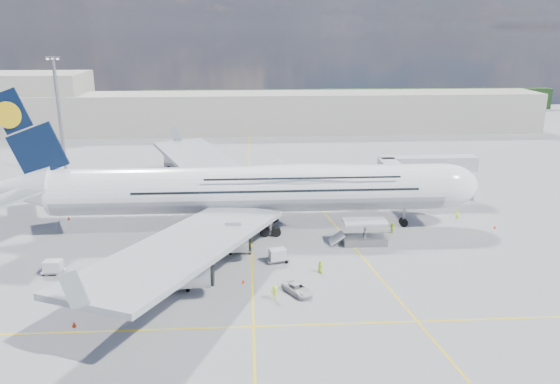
{
  "coord_description": "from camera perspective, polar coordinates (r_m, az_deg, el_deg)",
  "views": [
    {
      "loc": [
        -0.29,
        -72.75,
        31.38
      ],
      "look_at": [
        4.59,
        8.0,
        6.81
      ],
      "focal_mm": 35.0,
      "sensor_mm": 36.0,
      "label": 1
    }
  ],
  "objects": [
    {
      "name": "dolly_row_c",
      "position": [
        69.97,
        -10.64,
        -9.73
      ],
      "size": [
        3.66,
        2.72,
        0.48
      ],
      "rotation": [
        0.0,
        0.0,
        0.33
      ],
      "color": "gray",
      "rests_on": "ground"
    },
    {
      "name": "light_mast",
      "position": [
        125.59,
        -22.04,
        7.35
      ],
      "size": [
        3.0,
        0.7,
        25.5
      ],
      "color": "gray",
      "rests_on": "ground"
    },
    {
      "name": "cone_nose",
      "position": [
        95.14,
        21.54,
        -3.43
      ],
      "size": [
        0.44,
        0.44,
        0.56
      ],
      "color": "#FB3D0D",
      "rests_on": "ground"
    },
    {
      "name": "taxi_line_cross",
      "position": [
        61.37,
        -2.78,
        -13.87
      ],
      "size": [
        120.0,
        0.25,
        0.01
      ],
      "primitive_type": "cube",
      "color": "yellow",
      "rests_on": "ground"
    },
    {
      "name": "cone_tail",
      "position": [
        99.12,
        -21.22,
        -2.57
      ],
      "size": [
        0.49,
        0.49,
        0.62
      ],
      "color": "#FB3D0D",
      "rests_on": "ground"
    },
    {
      "name": "crew_wing",
      "position": [
        71.29,
        -16.51,
        -9.1
      ],
      "size": [
        0.73,
        1.22,
        1.95
      ],
      "primitive_type": "imported",
      "rotation": [
        0.0,
        0.0,
        1.34
      ],
      "color": "#D3E017",
      "rests_on": "ground"
    },
    {
      "name": "crew_nose",
      "position": [
        96.52,
        18.02,
        -2.34
      ],
      "size": [
        0.79,
        0.6,
        1.93
      ],
      "primitive_type": "imported",
      "rotation": [
        0.0,
        0.0,
        0.22
      ],
      "color": "#C7FC1A",
      "rests_on": "ground"
    },
    {
      "name": "baggage_tug",
      "position": [
        76.61,
        -13.44,
        -7.22
      ],
      "size": [
        2.68,
        1.65,
        1.56
      ],
      "rotation": [
        0.0,
        0.0,
        -0.21
      ],
      "color": "white",
      "rests_on": "ground"
    },
    {
      "name": "dolly_row_a",
      "position": [
        71.36,
        -15.38,
        -8.98
      ],
      "size": [
        3.21,
        2.48,
        1.8
      ],
      "rotation": [
        0.0,
        0.0,
        0.39
      ],
      "color": "gray",
      "rests_on": "ground"
    },
    {
      "name": "service_van",
      "position": [
        67.86,
        1.81,
        -10.07
      ],
      "size": [
        4.08,
        4.87,
        1.24
      ],
      "primitive_type": "imported",
      "rotation": [
        0.0,
        0.0,
        0.55
      ],
      "color": "silver",
      "rests_on": "ground"
    },
    {
      "name": "hangar",
      "position": [
        187.62,
        -25.53,
        8.42
      ],
      "size": [
        40.0,
        22.0,
        18.0
      ],
      "primitive_type": "cube",
      "color": "#B2AD9E",
      "rests_on": "ground"
    },
    {
      "name": "dolly_row_b",
      "position": [
        74.29,
        -12.47,
        -7.56
      ],
      "size": [
        3.77,
        2.93,
        2.12
      ],
      "rotation": [
        0.0,
        0.0,
        -0.39
      ],
      "color": "gray",
      "rests_on": "ground"
    },
    {
      "name": "crew_van",
      "position": [
        73.24,
        4.22,
        -7.79
      ],
      "size": [
        0.98,
        0.98,
        1.72
      ],
      "primitive_type": "imported",
      "rotation": [
        0.0,
        0.0,
        2.35
      ],
      "color": "#A2DE17",
      "rests_on": "ground"
    },
    {
      "name": "airliner",
      "position": [
        86.3,
        -2.95,
        0.37
      ],
      "size": [
        77.26,
        79.15,
        23.71
      ],
      "color": "white",
      "rests_on": "ground"
    },
    {
      "name": "dolly_nose_near",
      "position": [
        79.56,
        -4.19,
        -6.08
      ],
      "size": [
        3.57,
        2.12,
        0.5
      ],
      "rotation": [
        0.0,
        0.0,
        -0.09
      ],
      "color": "gray",
      "rests_on": "ground"
    },
    {
      "name": "dolly_back",
      "position": [
        78.54,
        -22.61,
        -7.23
      ],
      "size": [
        3.07,
        1.74,
        1.9
      ],
      "rotation": [
        0.0,
        0.0,
        -0.05
      ],
      "color": "gray",
      "rests_on": "ground"
    },
    {
      "name": "terminal",
      "position": [
        169.66,
        -3.35,
        8.26
      ],
      "size": [
        180.0,
        16.0,
        12.0
      ],
      "primitive_type": "cube",
      "color": "#B2AD9E",
      "rests_on": "ground"
    },
    {
      "name": "ground",
      "position": [
        79.23,
        -2.98,
        -6.46
      ],
      "size": [
        300.0,
        300.0,
        0.0
      ],
      "primitive_type": "plane",
      "color": "gray",
      "rests_on": "ground"
    },
    {
      "name": "cone_wing_left_outer",
      "position": [
        109.34,
        -11.44,
        0.01
      ],
      "size": [
        0.43,
        0.43,
        0.54
      ],
      "color": "#FB3D0D",
      "rests_on": "ground"
    },
    {
      "name": "tree_line",
      "position": [
        218.25,
        7.31,
        9.55
      ],
      "size": [
        160.0,
        6.0,
        8.0
      ],
      "primitive_type": "cube",
      "color": "#193814",
      "rests_on": "ground"
    },
    {
      "name": "cargo_loader",
      "position": [
        83.2,
        8.68,
        -4.54
      ],
      "size": [
        8.53,
        3.2,
        3.67
      ],
      "color": "silver",
      "rests_on": "ground"
    },
    {
      "name": "catering_truck_outer",
      "position": [
        125.91,
        -10.33,
        3.15
      ],
      "size": [
        7.86,
        4.36,
        4.42
      ],
      "rotation": [
        0.0,
        0.0,
        -0.25
      ],
      "color": "gray",
      "rests_on": "ground"
    },
    {
      "name": "cone_wing_left_inner",
      "position": [
        97.32,
        -7.4,
        -1.89
      ],
      "size": [
        0.47,
        0.47,
        0.6
      ],
      "color": "#FB3D0D",
      "rests_on": "ground"
    },
    {
      "name": "dolly_nose_far",
      "position": [
        76.09,
        -0.27,
        -6.61
      ],
      "size": [
        3.33,
        2.24,
        1.93
      ],
      "rotation": [
        0.0,
        0.0,
        0.22
      ],
      "color": "gray",
      "rests_on": "ground"
    },
    {
      "name": "crew_tug",
      "position": [
        66.04,
        -0.56,
        -10.5
      ],
      "size": [
        1.31,
        0.79,
        1.98
      ],
      "primitive_type": "imported",
      "rotation": [
        0.0,
        0.0,
        0.04
      ],
      "color": "#BCF019",
      "rests_on": "ground"
    },
    {
      "name": "taxi_line_main",
      "position": [
        79.23,
        -2.98,
        -6.46
      ],
      "size": [
        0.25,
        220.0,
        0.01
      ],
      "primitive_type": "cube",
      "color": "yellow",
      "rests_on": "ground"
    },
    {
      "name": "cone_wing_right_outer",
      "position": [
        65.21,
        -20.72,
        -12.77
      ],
      "size": [
        0.49,
        0.49,
        0.62
      ],
      "color": "#FB3D0D",
      "rests_on": "ground"
    },
    {
      "name": "cone_wing_right_inner",
      "position": [
        70.66,
        -3.86,
        -9.28
      ],
      "size": [
        0.42,
        0.42,
        0.54
      ],
      "color": "#FB3D0D",
      "rests_on": "ground"
    },
    {
      "name": "catering_truck_inner",
      "position": [
        105.39,
        -4.01,
        0.64
      ],
      "size": [
        6.94,
        2.76,
        4.17
      ],
      "rotation": [
        0.0,
        0.0,
        -0.0
      ],
      "color": "gray",
      "rests_on": "ground"
    },
    {
      "name": "jet_bridge",
      "position": [
        101.41,
        13.93,
        2.39
      ],
      "size": [
        18.8,
        12.1,
        8.5
      ],
      "color": "#B7B7BC",
      "rests_on": "ground"
    },
    {
      "name": "taxi_line_diag",
      "position": [
        89.64,
        5.95,
        -3.69
      ],
      "size": [
        14.16,
        99.06,
        0.01
      ],
      "primitive_type": "cube",
      "rotation": [
        0.0,
        0.0,
        0.14
      ],
      "color": "yellow",
      "rests_on": "ground"
    },
    {
      "name": "crew_loader",
      "position": [
        88.01,
        11.68,
        -3.72
      ],
      "size": [
        1.14,
        1.06,
        1.86
      ],
      "primitive_type": "imported",
      "rotation": [
        0.0,
        0.0,
        -0.52
      ],
      "color": "#B3F81A",
      "rests_on": "ground"
    }
  ]
}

